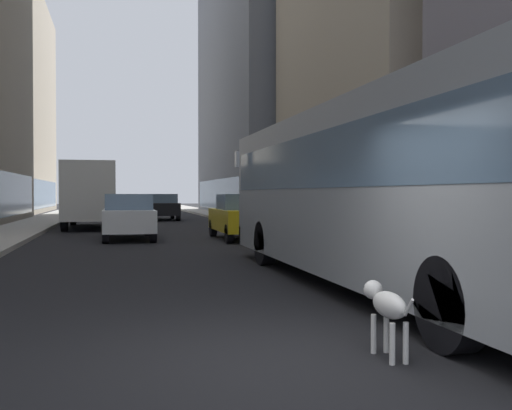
% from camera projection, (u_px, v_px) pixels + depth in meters
% --- Properties ---
extents(ground_plane, '(120.00, 120.00, 0.00)m').
position_uv_depth(ground_plane, '(141.00, 218.00, 39.87)').
color(ground_plane, black).
extents(sidewalk_left, '(2.40, 110.00, 0.15)m').
position_uv_depth(sidewalk_left, '(52.00, 218.00, 38.56)').
color(sidewalk_left, '#ADA89E').
rests_on(sidewalk_left, ground).
extents(sidewalk_right, '(2.40, 110.00, 0.15)m').
position_uv_depth(sidewalk_right, '(225.00, 216.00, 41.18)').
color(sidewalk_right, '#9E9991').
rests_on(sidewalk_right, ground).
extents(building_right_far, '(11.09, 23.17, 33.61)m').
position_uv_depth(building_right_far, '(284.00, 10.00, 48.89)').
color(building_right_far, slate).
rests_on(building_right_far, ground).
extents(transit_bus, '(2.78, 11.53, 3.05)m').
position_uv_depth(transit_bus, '(378.00, 185.00, 10.31)').
color(transit_bus, '#999EA3').
rests_on(transit_bus, ground).
extents(car_white_van, '(1.75, 4.45, 1.62)m').
position_uv_depth(car_white_van, '(128.00, 216.00, 21.24)').
color(car_white_van, silver).
rests_on(car_white_van, ground).
extents(car_blue_hatchback, '(1.75, 4.74, 1.62)m').
position_uv_depth(car_blue_hatchback, '(153.00, 204.00, 47.10)').
color(car_blue_hatchback, '#4C6BB7').
rests_on(car_blue_hatchback, ground).
extents(car_yellow_taxi, '(1.88, 4.16, 1.62)m').
position_uv_depth(car_yellow_taxi, '(244.00, 216.00, 21.17)').
color(car_yellow_taxi, yellow).
rests_on(car_yellow_taxi, ground).
extents(car_black_suv, '(1.82, 4.67, 1.62)m').
position_uv_depth(car_black_suv, '(162.00, 207.00, 37.20)').
color(car_black_suv, black).
rests_on(car_black_suv, ground).
extents(car_silver_sedan, '(1.83, 3.91, 1.62)m').
position_uv_depth(car_silver_sedan, '(123.00, 206.00, 37.97)').
color(car_silver_sedan, '#B7BABF').
rests_on(car_silver_sedan, ground).
extents(box_truck, '(2.30, 7.50, 3.05)m').
position_uv_depth(box_truck, '(91.00, 193.00, 28.37)').
color(box_truck, silver).
rests_on(box_truck, ground).
extents(dalmatian_dog, '(0.22, 0.96, 0.72)m').
position_uv_depth(dalmatian_dog, '(386.00, 305.00, 5.91)').
color(dalmatian_dog, white).
rests_on(dalmatian_dog, ground).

